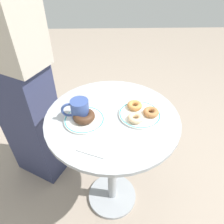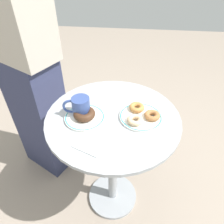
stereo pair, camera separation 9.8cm
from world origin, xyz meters
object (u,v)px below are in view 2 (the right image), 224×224
(donut_old_fashioned, at_px, (137,107))
(person_figure, at_px, (27,68))
(donut_cinnamon, at_px, (152,115))
(cafe_table, at_px, (113,148))
(paper_napkin, at_px, (92,141))
(donut_glazed, at_px, (135,120))
(plate_right, at_px, (141,117))
(coffee_mug, at_px, (80,107))
(plate_left, at_px, (85,117))
(donut_chocolate, at_px, (84,114))

(donut_old_fashioned, relative_size, person_figure, 0.04)
(donut_cinnamon, bearing_deg, cafe_table, -179.53)
(paper_napkin, bearing_deg, donut_glazed, 36.82)
(paper_napkin, distance_m, person_figure, 0.65)
(cafe_table, height_order, plate_right, plate_right)
(coffee_mug, relative_size, person_figure, 0.08)
(donut_glazed, bearing_deg, donut_old_fashioned, 86.35)
(paper_napkin, bearing_deg, donut_cinnamon, 34.25)
(donut_glazed, relative_size, person_figure, 0.04)
(plate_left, distance_m, coffee_mug, 0.05)
(cafe_table, xyz_separation_m, person_figure, (-0.53, 0.28, 0.31))
(donut_chocolate, xyz_separation_m, person_figure, (-0.40, 0.31, 0.05))
(donut_chocolate, distance_m, paper_napkin, 0.16)
(donut_old_fashioned, relative_size, paper_napkin, 0.58)
(donut_old_fashioned, height_order, coffee_mug, coffee_mug)
(cafe_table, distance_m, coffee_mug, 0.32)
(donut_cinnamon, relative_size, donut_old_fashioned, 1.00)
(paper_napkin, relative_size, person_figure, 0.08)
(donut_glazed, bearing_deg, plate_left, 176.73)
(cafe_table, height_order, paper_napkin, paper_napkin)
(donut_cinnamon, relative_size, paper_napkin, 0.58)
(plate_right, height_order, person_figure, person_figure)
(plate_left, distance_m, donut_cinnamon, 0.32)
(plate_left, xyz_separation_m, paper_napkin, (0.06, -0.15, -0.00))
(coffee_mug, bearing_deg, donut_glazed, -7.34)
(plate_left, relative_size, coffee_mug, 1.47)
(donut_old_fashioned, bearing_deg, person_figure, 160.41)
(donut_chocolate, height_order, coffee_mug, coffee_mug)
(plate_right, bearing_deg, donut_old_fashioned, 113.07)
(donut_old_fashioned, xyz_separation_m, person_figure, (-0.64, 0.23, 0.05))
(plate_right, distance_m, coffee_mug, 0.29)
(plate_right, xyz_separation_m, donut_old_fashioned, (-0.02, 0.05, 0.02))
(cafe_table, height_order, donut_cinnamon, donut_cinnamon)
(donut_cinnamon, distance_m, donut_glazed, 0.09)
(donut_old_fashioned, distance_m, donut_glazed, 0.09)
(paper_napkin, height_order, person_figure, person_figure)
(plate_left, distance_m, person_figure, 0.51)
(donut_cinnamon, height_order, donut_old_fashioned, same)
(cafe_table, relative_size, donut_old_fashioned, 10.14)
(donut_chocolate, bearing_deg, plate_left, 105.37)
(plate_left, xyz_separation_m, donut_chocolate, (0.00, -0.00, 0.02))
(cafe_table, distance_m, plate_right, 0.27)
(donut_old_fashioned, bearing_deg, plate_left, -161.99)
(person_figure, bearing_deg, plate_right, -22.65)
(cafe_table, height_order, coffee_mug, coffee_mug)
(cafe_table, distance_m, donut_cinnamon, 0.31)
(person_figure, bearing_deg, cafe_table, -27.94)
(donut_glazed, distance_m, paper_napkin, 0.22)
(donut_glazed, xyz_separation_m, paper_napkin, (-0.18, -0.13, -0.02))
(donut_cinnamon, distance_m, person_figure, 0.77)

